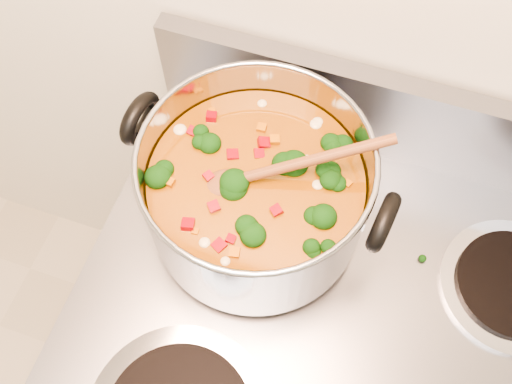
# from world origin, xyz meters

# --- Properties ---
(stockpot) EXTENTS (0.36, 0.30, 0.18)m
(stockpot) POSITION_xyz_m (-0.19, 1.30, 1.01)
(stockpot) COLOR #A4A5AC
(stockpot) RESTS_ON electric_range
(wooden_spoon) EXTENTS (0.23, 0.13, 0.09)m
(wooden_spoon) POSITION_xyz_m (-0.18, 1.30, 1.06)
(wooden_spoon) COLOR brown
(wooden_spoon) RESTS_ON stockpot
(cooktop_crumbs) EXTENTS (0.28, 0.32, 0.01)m
(cooktop_crumbs) POSITION_xyz_m (-0.34, 1.32, 0.92)
(cooktop_crumbs) COLOR black
(cooktop_crumbs) RESTS_ON electric_range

